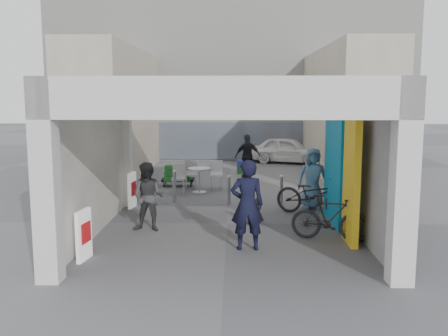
{
  "coord_description": "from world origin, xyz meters",
  "views": [
    {
      "loc": [
        0.18,
        -12.21,
        3.19
      ],
      "look_at": [
        -0.1,
        1.0,
        1.26
      ],
      "focal_mm": 40.0,
      "sensor_mm": 36.0,
      "label": 1
    }
  ],
  "objects_px": {
    "cafe_set": "(196,181)",
    "bicycle_rear": "(330,218)",
    "produce_stand": "(178,178)",
    "white_van": "(288,150)",
    "border_collie": "(254,213)",
    "man_elderly": "(313,178)",
    "man_crates": "(248,156)",
    "man_back_turned": "(149,197)",
    "bicycle_front": "(313,195)",
    "man_with_dog": "(247,205)"
  },
  "relations": [
    {
      "from": "man_back_turned",
      "to": "white_van",
      "type": "bearing_deg",
      "value": 77.71
    },
    {
      "from": "man_elderly",
      "to": "man_back_turned",
      "type": "bearing_deg",
      "value": -148.01
    },
    {
      "from": "bicycle_front",
      "to": "man_elderly",
      "type": "bearing_deg",
      "value": 21.43
    },
    {
      "from": "cafe_set",
      "to": "produce_stand",
      "type": "distance_m",
      "value": 1.1
    },
    {
      "from": "man_back_turned",
      "to": "bicycle_front",
      "type": "bearing_deg",
      "value": 29.89
    },
    {
      "from": "man_back_turned",
      "to": "bicycle_rear",
      "type": "xyz_separation_m",
      "value": [
        4.14,
        -0.73,
        -0.3
      ]
    },
    {
      "from": "man_back_turned",
      "to": "cafe_set",
      "type": "bearing_deg",
      "value": 90.09
    },
    {
      "from": "produce_stand",
      "to": "man_crates",
      "type": "xyz_separation_m",
      "value": [
        2.52,
        1.9,
        0.56
      ]
    },
    {
      "from": "man_with_dog",
      "to": "man_back_turned",
      "type": "height_order",
      "value": "man_with_dog"
    },
    {
      "from": "produce_stand",
      "to": "white_van",
      "type": "height_order",
      "value": "white_van"
    },
    {
      "from": "man_elderly",
      "to": "man_crates",
      "type": "xyz_separation_m",
      "value": [
        -1.7,
        5.3,
        -0.02
      ]
    },
    {
      "from": "man_crates",
      "to": "white_van",
      "type": "xyz_separation_m",
      "value": [
        2.03,
        4.36,
        -0.22
      ]
    },
    {
      "from": "man_with_dog",
      "to": "man_elderly",
      "type": "height_order",
      "value": "man_with_dog"
    },
    {
      "from": "produce_stand",
      "to": "bicycle_front",
      "type": "distance_m",
      "value": 5.92
    },
    {
      "from": "man_back_turned",
      "to": "man_crates",
      "type": "relative_size",
      "value": 0.96
    },
    {
      "from": "cafe_set",
      "to": "man_elderly",
      "type": "height_order",
      "value": "man_elderly"
    },
    {
      "from": "man_back_turned",
      "to": "bicycle_rear",
      "type": "height_order",
      "value": "man_back_turned"
    },
    {
      "from": "produce_stand",
      "to": "man_back_turned",
      "type": "relative_size",
      "value": 0.69
    },
    {
      "from": "man_crates",
      "to": "bicycle_rear",
      "type": "height_order",
      "value": "man_crates"
    },
    {
      "from": "bicycle_front",
      "to": "bicycle_rear",
      "type": "bearing_deg",
      "value": -151.66
    },
    {
      "from": "man_crates",
      "to": "white_van",
      "type": "relative_size",
      "value": 0.46
    },
    {
      "from": "border_collie",
      "to": "cafe_set",
      "type": "bearing_deg",
      "value": 126.15
    },
    {
      "from": "produce_stand",
      "to": "border_collie",
      "type": "relative_size",
      "value": 1.63
    },
    {
      "from": "white_van",
      "to": "man_elderly",
      "type": "bearing_deg",
      "value": -163.19
    },
    {
      "from": "man_crates",
      "to": "bicycle_rear",
      "type": "xyz_separation_m",
      "value": [
        1.6,
        -8.51,
        -0.33
      ]
    },
    {
      "from": "bicycle_rear",
      "to": "man_elderly",
      "type": "bearing_deg",
      "value": 15.75
    },
    {
      "from": "produce_stand",
      "to": "man_back_turned",
      "type": "bearing_deg",
      "value": -99.11
    },
    {
      "from": "cafe_set",
      "to": "bicycle_rear",
      "type": "distance_m",
      "value": 6.7
    },
    {
      "from": "man_back_turned",
      "to": "white_van",
      "type": "height_order",
      "value": "man_back_turned"
    },
    {
      "from": "produce_stand",
      "to": "cafe_set",
      "type": "bearing_deg",
      "value": -58.91
    },
    {
      "from": "produce_stand",
      "to": "bicycle_front",
      "type": "bearing_deg",
      "value": -54.71
    },
    {
      "from": "border_collie",
      "to": "man_with_dog",
      "type": "distance_m",
      "value": 2.17
    },
    {
      "from": "man_elderly",
      "to": "bicycle_rear",
      "type": "height_order",
      "value": "man_elderly"
    },
    {
      "from": "cafe_set",
      "to": "man_crates",
      "type": "distance_m",
      "value": 3.32
    },
    {
      "from": "produce_stand",
      "to": "man_with_dog",
      "type": "bearing_deg",
      "value": -81.57
    },
    {
      "from": "man_crates",
      "to": "bicycle_front",
      "type": "distance_m",
      "value": 6.35
    },
    {
      "from": "cafe_set",
      "to": "bicycle_front",
      "type": "relative_size",
      "value": 0.78
    },
    {
      "from": "man_crates",
      "to": "white_van",
      "type": "height_order",
      "value": "man_crates"
    },
    {
      "from": "cafe_set",
      "to": "man_back_turned",
      "type": "bearing_deg",
      "value": -98.28
    },
    {
      "from": "man_crates",
      "to": "bicycle_front",
      "type": "relative_size",
      "value": 0.81
    },
    {
      "from": "produce_stand",
      "to": "bicycle_rear",
      "type": "xyz_separation_m",
      "value": [
        4.11,
        -6.61,
        0.22
      ]
    },
    {
      "from": "man_back_turned",
      "to": "bicycle_front",
      "type": "height_order",
      "value": "man_back_turned"
    },
    {
      "from": "man_with_dog",
      "to": "cafe_set",
      "type": "bearing_deg",
      "value": -80.96
    },
    {
      "from": "produce_stand",
      "to": "man_back_turned",
      "type": "height_order",
      "value": "man_back_turned"
    },
    {
      "from": "produce_stand",
      "to": "man_with_dog",
      "type": "relative_size",
      "value": 0.59
    },
    {
      "from": "man_elderly",
      "to": "man_crates",
      "type": "bearing_deg",
      "value": 109.54
    },
    {
      "from": "cafe_set",
      "to": "man_back_turned",
      "type": "relative_size",
      "value": 1.0
    },
    {
      "from": "produce_stand",
      "to": "man_elderly",
      "type": "bearing_deg",
      "value": -47.73
    },
    {
      "from": "cafe_set",
      "to": "produce_stand",
      "type": "xyz_separation_m",
      "value": [
        -0.7,
        0.84,
        -0.05
      ]
    },
    {
      "from": "white_van",
      "to": "border_collie",
      "type": "bearing_deg",
      "value": -171.39
    }
  ]
}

